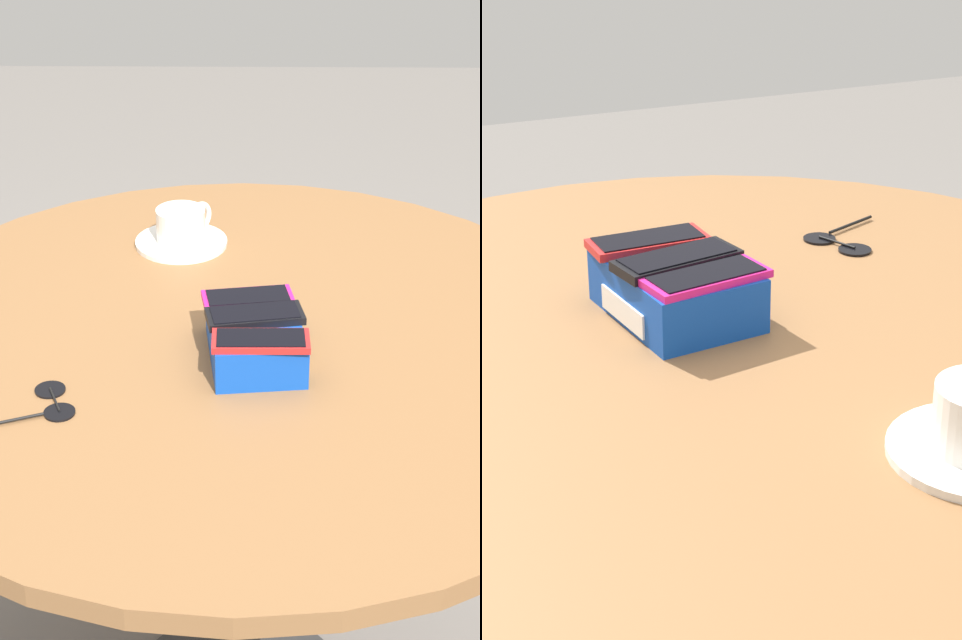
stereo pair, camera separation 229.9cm
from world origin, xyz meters
The scene contains 8 objects.
round_table centered at (0.00, 0.00, 0.68)m, with size 1.13×1.13×0.78m.
phone_box centered at (-0.07, -0.02, 0.81)m, with size 0.19×0.14×0.06m.
phone_red centered at (-0.13, -0.03, 0.84)m, with size 0.06×0.13×0.01m.
phone_black centered at (-0.07, -0.02, 0.84)m, with size 0.08×0.14×0.01m.
phone_magenta centered at (-0.01, -0.01, 0.84)m, with size 0.07×0.14×0.01m.
saucer centered at (0.29, 0.10, 0.78)m, with size 0.16×0.16×0.01m, color silver.
coffee_cup centered at (0.30, 0.10, 0.81)m, with size 0.10×0.09×0.06m.
sunglasses centered at (-0.19, 0.25, 0.78)m, with size 0.11×0.12×0.01m.
Camera 1 is at (-1.34, -0.02, 1.56)m, focal length 60.00 mm.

